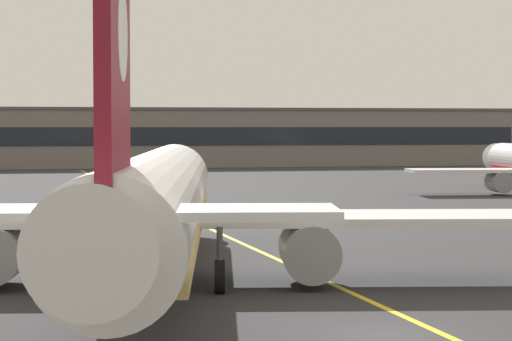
# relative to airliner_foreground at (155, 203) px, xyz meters

# --- Properties ---
(ground_plane) EXTENTS (400.00, 400.00, 0.00)m
(ground_plane) POSITION_rel_airliner_foreground_xyz_m (5.98, -11.28, -3.37)
(ground_plane) COLOR #2D2D30
(taxiway_centreline) EXTENTS (10.69, 179.72, 0.01)m
(taxiway_centreline) POSITION_rel_airliner_foreground_xyz_m (5.98, 18.72, -3.37)
(taxiway_centreline) COLOR yellow
(taxiway_centreline) RESTS_ON ground
(airliner_foreground) EXTENTS (32.35, 41.35, 11.65)m
(airliner_foreground) POSITION_rel_airliner_foreground_xyz_m (0.00, 0.00, 0.00)
(airliner_foreground) COLOR white
(airliner_foreground) RESTS_ON ground
(safety_cone_by_nose_gear) EXTENTS (0.44, 0.44, 0.55)m
(safety_cone_by_nose_gear) POSITION_rel_airliner_foreground_xyz_m (0.89, 15.94, -3.11)
(safety_cone_by_nose_gear) COLOR orange
(safety_cone_by_nose_gear) RESTS_ON ground
(terminal_building) EXTENTS (139.12, 12.40, 9.28)m
(terminal_building) POSITION_rel_airliner_foreground_xyz_m (3.98, 120.11, 1.28)
(terminal_building) COLOR slate
(terminal_building) RESTS_ON ground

